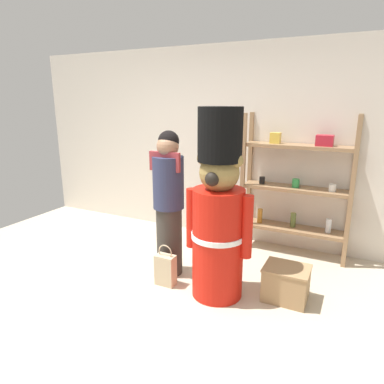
% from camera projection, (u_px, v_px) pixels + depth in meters
% --- Properties ---
extents(ground_plane, '(6.40, 6.40, 0.00)m').
position_uv_depth(ground_plane, '(145.00, 315.00, 3.12)').
color(ground_plane, beige).
extents(back_wall, '(6.40, 0.12, 2.60)m').
position_uv_depth(back_wall, '(232.00, 145.00, 4.69)').
color(back_wall, silver).
rests_on(back_wall, ground_plane).
extents(merchandise_shelf, '(1.31, 0.35, 1.74)m').
position_uv_depth(merchandise_shelf, '(296.00, 186.00, 4.21)').
color(merchandise_shelf, '#93704C').
rests_on(merchandise_shelf, ground_plane).
extents(teddy_bear_guard, '(0.67, 0.52, 1.83)m').
position_uv_depth(teddy_bear_guard, '(218.00, 214.00, 3.25)').
color(teddy_bear_guard, red).
rests_on(teddy_bear_guard, ground_plane).
extents(person_shopper, '(0.35, 0.33, 1.59)m').
position_uv_depth(person_shopper, '(169.00, 201.00, 3.69)').
color(person_shopper, '#38332D').
rests_on(person_shopper, ground_plane).
extents(shopping_bag, '(0.21, 0.12, 0.45)m').
position_uv_depth(shopping_bag, '(166.00, 269.00, 3.60)').
color(shopping_bag, '#C1AD89').
rests_on(shopping_bag, ground_plane).
extents(display_crate, '(0.43, 0.35, 0.34)m').
position_uv_depth(display_crate, '(286.00, 283.00, 3.34)').
color(display_crate, '#9E7A51').
rests_on(display_crate, ground_plane).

